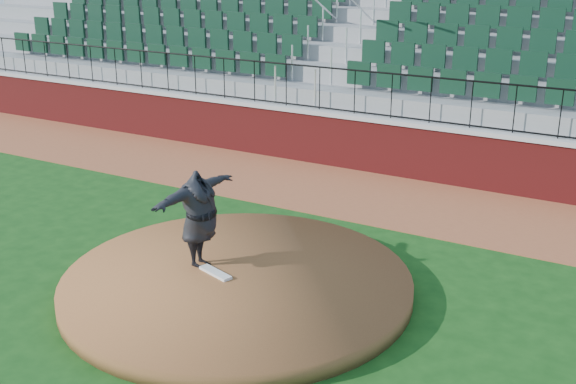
# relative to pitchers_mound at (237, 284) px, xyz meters

# --- Properties ---
(ground) EXTENTS (90.00, 90.00, 0.00)m
(ground) POSITION_rel_pitchers_mound_xyz_m (0.25, -0.36, -0.12)
(ground) COLOR #123F12
(ground) RESTS_ON ground
(warning_track) EXTENTS (34.00, 3.20, 0.01)m
(warning_track) POSITION_rel_pitchers_mound_xyz_m (0.25, 5.04, -0.12)
(warning_track) COLOR brown
(warning_track) RESTS_ON ground
(field_wall) EXTENTS (34.00, 0.35, 1.20)m
(field_wall) POSITION_rel_pitchers_mound_xyz_m (0.25, 6.64, 0.47)
(field_wall) COLOR maroon
(field_wall) RESTS_ON ground
(wall_cap) EXTENTS (34.00, 0.45, 0.10)m
(wall_cap) POSITION_rel_pitchers_mound_xyz_m (0.25, 6.64, 1.12)
(wall_cap) COLOR #B7B7B7
(wall_cap) RESTS_ON field_wall
(wall_railing) EXTENTS (34.00, 0.05, 1.00)m
(wall_railing) POSITION_rel_pitchers_mound_xyz_m (0.25, 6.64, 1.67)
(wall_railing) COLOR black
(wall_railing) RESTS_ON wall_cap
(seating_stands) EXTENTS (34.00, 5.10, 4.60)m
(seating_stands) POSITION_rel_pitchers_mound_xyz_m (0.25, 9.36, 2.18)
(seating_stands) COLOR gray
(seating_stands) RESTS_ON ground
(concourse_wall) EXTENTS (34.00, 0.50, 5.50)m
(concourse_wall) POSITION_rel_pitchers_mound_xyz_m (0.25, 12.16, 2.62)
(concourse_wall) COLOR maroon
(concourse_wall) RESTS_ON ground
(pitchers_mound) EXTENTS (5.32, 5.32, 0.25)m
(pitchers_mound) POSITION_rel_pitchers_mound_xyz_m (0.00, 0.00, 0.00)
(pitchers_mound) COLOR brown
(pitchers_mound) RESTS_ON ground
(pitching_rubber) EXTENTS (0.65, 0.34, 0.04)m
(pitching_rubber) POSITION_rel_pitchers_mound_xyz_m (-0.33, -0.10, 0.15)
(pitching_rubber) COLOR white
(pitching_rubber) RESTS_ON pitchers_mound
(pitcher) EXTENTS (0.57, 1.93, 1.56)m
(pitcher) POSITION_rel_pitchers_mound_xyz_m (-0.70, 0.05, 0.90)
(pitcher) COLOR black
(pitcher) RESTS_ON pitchers_mound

